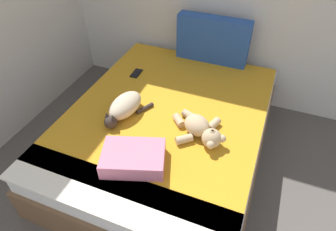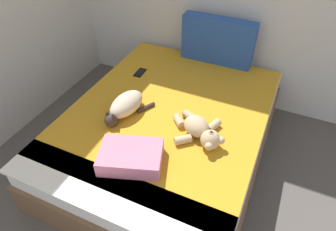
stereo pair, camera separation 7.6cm
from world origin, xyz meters
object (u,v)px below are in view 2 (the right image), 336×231
at_px(teddy_bear, 200,130).
at_px(cell_phone, 140,72).
at_px(throw_pillow, 131,157).
at_px(patterned_cushion, 218,41).
at_px(bed, 168,134).
at_px(cat, 125,106).

xyz_separation_m(teddy_bear, cell_phone, (-0.80, 0.57, -0.06)).
distance_m(cell_phone, throw_pillow, 1.09).
height_order(patterned_cushion, cell_phone, patterned_cushion).
bearing_deg(throw_pillow, bed, 90.08).
height_order(cell_phone, throw_pillow, throw_pillow).
bearing_deg(cat, teddy_bear, -1.10).
relative_size(bed, teddy_bear, 4.50).
xyz_separation_m(bed, cat, (-0.29, -0.15, 0.32)).
height_order(patterned_cushion, throw_pillow, patterned_cushion).
bearing_deg(throw_pillow, patterned_cushion, 85.74).
xyz_separation_m(cat, teddy_bear, (0.62, -0.01, -0.01)).
xyz_separation_m(bed, cell_phone, (-0.47, 0.40, 0.26)).
height_order(cat, throw_pillow, cat).
xyz_separation_m(patterned_cushion, teddy_bear, (0.22, -1.07, -0.15)).
xyz_separation_m(patterned_cushion, cat, (-0.40, -1.06, -0.15)).
relative_size(cat, throw_pillow, 1.05).
xyz_separation_m(patterned_cushion, cell_phone, (-0.58, -0.50, -0.21)).
distance_m(bed, cell_phone, 0.67).
xyz_separation_m(cat, throw_pillow, (0.29, -0.42, -0.02)).
distance_m(teddy_bear, throw_pillow, 0.53).
bearing_deg(cell_phone, throw_pillow, -64.39).
bearing_deg(patterned_cushion, throw_pillow, -94.26).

